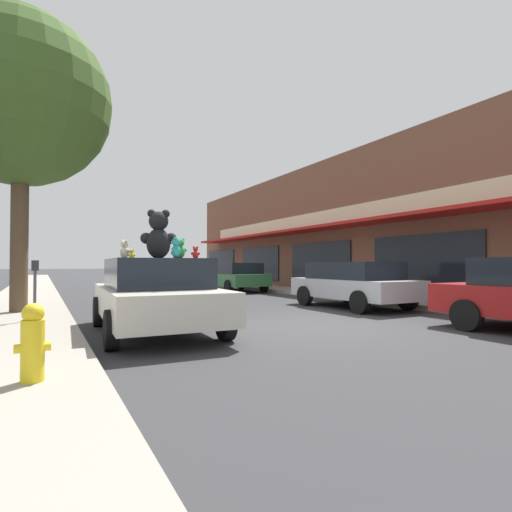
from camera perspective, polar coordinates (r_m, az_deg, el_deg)
The scene contains 18 objects.
ground_plane at distance 8.85m, azimuth 7.76°, elevation -9.86°, with size 260.00×260.00×0.00m, color #333335.
sidewalk_near at distance 7.20m, azimuth -32.27°, elevation -11.08°, with size 2.21×90.00×0.15m.
sidewalk_far at distance 12.94m, azimuth 28.47°, elevation -6.65°, with size 2.21×90.00×0.15m.
storefront_row at distance 24.30m, azimuth 21.72°, elevation 3.22°, with size 14.86×29.94×6.36m.
plush_art_car at distance 8.06m, azimuth -14.13°, elevation -5.23°, with size 2.25×4.39×1.44m.
teddy_bear_giant at distance 8.16m, azimuth -13.75°, elevation 2.92°, with size 0.75×0.52×0.98m.
teddy_bear_purple at distance 9.16m, azimuth -11.27°, elevation 0.55°, with size 0.26×0.16×0.35m.
teddy_bear_green at distance 7.35m, azimuth -10.77°, elevation 1.06°, with size 0.28×0.18×0.37m.
teddy_bear_yellow at distance 9.03m, azimuth -17.37°, elevation 0.25°, with size 0.17×0.11×0.23m.
teddy_bear_cream at distance 8.11m, azimuth -18.27°, elevation 0.87°, with size 0.22×0.27×0.36m.
teddy_bear_red at distance 7.95m, azimuth -8.64°, elevation 0.47°, with size 0.19×0.14×0.25m.
teddy_bear_pink at distance 8.25m, azimuth -11.07°, elevation 0.54°, with size 0.18×0.21×0.29m.
teddy_bear_teal at distance 7.03m, azimuth -11.38°, elevation 1.14°, with size 0.23×0.27×0.36m.
parked_car_far_center at distance 12.67m, azimuth 13.72°, elevation -3.72°, with size 2.04×4.11×1.41m.
parked_car_far_right at distance 19.83m, azimuth -2.99°, elevation -2.82°, with size 2.05×4.03×1.41m.
street_tree at distance 12.36m, azimuth -30.53°, elevation 18.63°, with size 4.37×4.37×7.56m.
fire_hydrant at distance 4.70m, azimuth -29.27°, elevation -10.69°, with size 0.33×0.22×0.79m.
parking_meter at distance 9.65m, azimuth -29.04°, elevation -3.28°, with size 0.14×0.10×1.27m.
Camera 1 is at (-5.14, -7.08, 1.33)m, focal length 28.00 mm.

